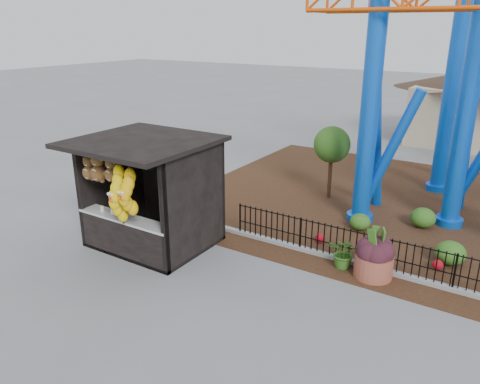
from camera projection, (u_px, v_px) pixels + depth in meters
The scene contains 9 objects.
ground at pixel (215, 290), 11.22m from camera, with size 120.00×120.00×0.00m, color slate.
mulch_bed at pixel (453, 216), 15.53m from camera, with size 18.00×12.00×0.02m, color #331E11.
curb at pixel (417, 280), 11.55m from camera, with size 18.00×0.18×0.12m, color gray.
prize_booth at pixel (145, 196), 12.95m from camera, with size 3.50×3.40×3.12m.
picket_fence at pixel (459, 274), 10.94m from camera, with size 12.20×0.06×1.00m, color black, non-canonical shape.
terracotta_planter at pixel (373, 266), 11.71m from camera, with size 0.96×0.96×0.61m, color #974936.
planter_foliage at pixel (376, 243), 11.50m from camera, with size 0.70×0.70×0.64m, color black.
potted_plant at pixel (345, 253), 12.09m from camera, with size 0.78×0.67×0.86m, color #1E5017.
landscaping at pixel (469, 244), 12.89m from camera, with size 7.92×3.31×0.63m.
Camera 1 is at (5.77, -7.91, 5.98)m, focal length 35.00 mm.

